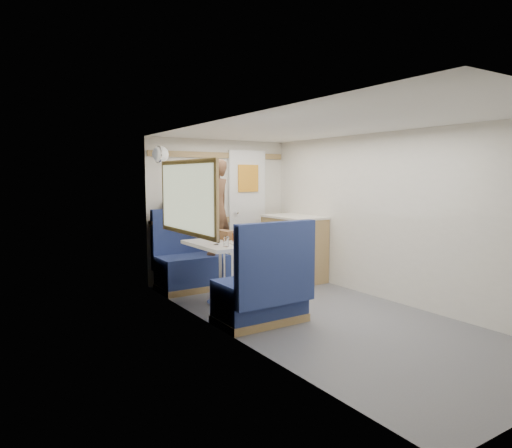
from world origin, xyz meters
TOP-DOWN VIEW (x-y plane):
  - floor at (0.00, 0.00)m, footprint 4.50×4.50m
  - ceiling at (0.00, 0.00)m, footprint 4.50×4.50m
  - wall_back at (0.00, 2.25)m, footprint 2.20×0.02m
  - wall_left at (-1.10, 0.00)m, footprint 0.02×4.50m
  - wall_right at (1.10, 0.00)m, footprint 0.02×4.50m
  - oak_trim_low at (0.00, 2.23)m, footprint 2.15×0.02m
  - oak_trim_high at (0.00, 2.23)m, footprint 2.15×0.02m
  - side_window at (-1.08, 1.00)m, footprint 0.04×1.30m
  - rear_door at (0.45, 2.22)m, footprint 0.62×0.12m
  - dinette_table at (-0.65, 1.00)m, footprint 0.62×0.92m
  - bench_far at (-0.65, 1.86)m, footprint 0.90×0.59m
  - bench_near at (-0.65, 0.14)m, footprint 0.90×0.59m
  - ledge at (-0.65, 2.12)m, footprint 0.90×0.14m
  - dome_light at (-1.04, 1.85)m, footprint 0.20×0.20m
  - galley_counter at (0.82, 1.55)m, footprint 0.57×0.92m
  - person at (-0.33, 1.73)m, footprint 0.54×0.46m
  - duffel_bag at (-0.59, 2.12)m, footprint 0.57×0.32m
  - tray at (-0.54, 0.65)m, footprint 0.32×0.39m
  - orange_fruit at (-0.51, 0.81)m, footprint 0.07×0.07m
  - cheese_block at (-0.56, 0.64)m, footprint 0.13×0.10m
  - wine_glass at (-0.78, 0.89)m, footprint 0.08×0.08m
  - tumbler_left at (-0.75, 0.72)m, footprint 0.07×0.07m
  - tumbler_right at (-0.65, 1.14)m, footprint 0.07×0.07m
  - beer_glass at (-0.46, 1.03)m, footprint 0.06×0.06m
  - pepper_grinder at (-0.69, 1.01)m, footprint 0.03×0.03m
  - bread_loaf at (-0.48, 1.24)m, footprint 0.19×0.28m

SIDE VIEW (x-z plane):
  - floor at x=0.00m, z-range 0.00..0.00m
  - bench_far at x=-0.65m, z-range -0.22..0.83m
  - bench_near at x=-0.65m, z-range -0.22..0.83m
  - galley_counter at x=0.82m, z-range 0.01..0.93m
  - dinette_table at x=-0.65m, z-range 0.21..0.93m
  - tray at x=-0.54m, z-range 0.72..0.74m
  - cheese_block at x=-0.56m, z-range 0.74..0.78m
  - pepper_grinder at x=-0.69m, z-range 0.72..0.81m
  - beer_glass at x=-0.46m, z-range 0.72..0.82m
  - bread_loaf at x=-0.48m, z-range 0.72..0.83m
  - tumbler_left at x=-0.75m, z-range 0.72..0.83m
  - tumbler_right at x=-0.65m, z-range 0.72..0.83m
  - orange_fruit at x=-0.51m, z-range 0.74..0.81m
  - wine_glass at x=-0.78m, z-range 0.76..0.93m
  - oak_trim_low at x=0.00m, z-range 0.81..0.89m
  - ledge at x=-0.65m, z-range 0.86..0.90m
  - rear_door at x=0.45m, z-range 0.04..1.90m
  - wall_back at x=0.00m, z-range 0.00..2.00m
  - wall_left at x=-1.10m, z-range 0.00..2.00m
  - wall_right at x=1.10m, z-range 0.00..2.00m
  - duffel_bag at x=-0.59m, z-range 0.90..1.16m
  - person at x=-0.33m, z-range 0.45..1.70m
  - side_window at x=-1.08m, z-range 0.89..1.61m
  - dome_light at x=-1.04m, z-range 1.65..1.85m
  - oak_trim_high at x=0.00m, z-range 1.74..1.82m
  - ceiling at x=0.00m, z-range 2.00..2.00m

